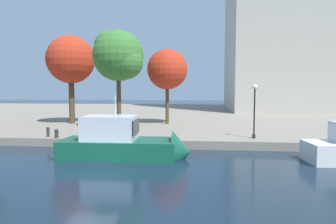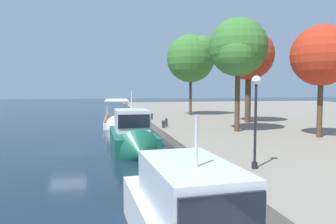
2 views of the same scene
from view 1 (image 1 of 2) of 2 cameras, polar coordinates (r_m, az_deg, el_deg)
name	(u,v)px [view 1 (image 1 of 2)]	position (r m, az deg, el deg)	size (l,w,h in m)	color
ground_plane	(89,178)	(15.79, -15.25, -12.31)	(220.00, 220.00, 0.00)	#142333
dock_promenade	(164,114)	(49.68, -0.73, -0.42)	(120.00, 55.00, 0.65)	gray
motor_yacht_1	(127,145)	(19.56, -8.01, -6.42)	(8.59, 3.03, 5.05)	#14513D
mooring_bollard_1	(57,133)	(24.95, -20.96, -3.85)	(0.32, 0.32, 0.74)	#2D2D33
mooring_bollard_2	(48,131)	(25.81, -22.42, -3.53)	(0.26, 0.26, 0.82)	#2D2D33
lamp_post	(254,105)	(23.87, 16.56, 1.32)	(0.40, 0.40, 4.26)	black
tree_1	(119,56)	(28.85, -9.64, 10.78)	(4.93, 4.90, 9.56)	#4C3823
tree_2	(70,61)	(34.98, -18.54, 9.38)	(5.35, 5.35, 9.90)	#4C3823
tree_3	(168,70)	(32.87, 0.01, 8.25)	(4.50, 4.50, 8.35)	#4C3823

